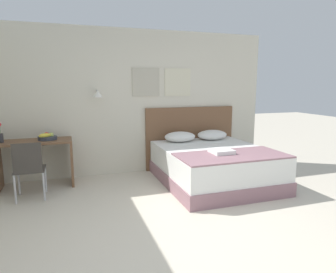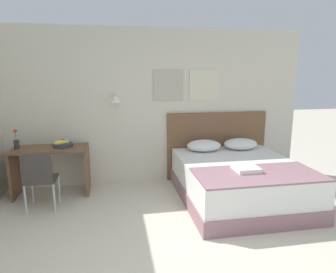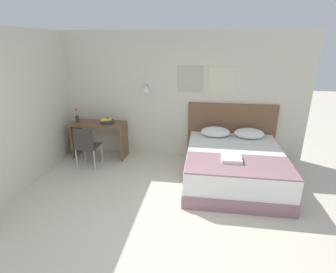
# 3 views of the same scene
# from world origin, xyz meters

# --- Properties ---
(ground_plane) EXTENTS (24.00, 24.00, 0.00)m
(ground_plane) POSITION_xyz_m (0.00, 0.00, 0.00)
(ground_plane) COLOR beige
(wall_back) EXTENTS (5.53, 0.31, 2.65)m
(wall_back) POSITION_xyz_m (0.01, 2.97, 1.33)
(wall_back) COLOR beige
(wall_back) RESTS_ON ground_plane
(bed) EXTENTS (1.72, 2.02, 0.60)m
(bed) POSITION_xyz_m (1.25, 1.88, 0.30)
(bed) COLOR gray
(bed) RESTS_ON ground_plane
(headboard) EXTENTS (1.84, 0.06, 1.22)m
(headboard) POSITION_xyz_m (1.25, 2.92, 0.61)
(headboard) COLOR brown
(headboard) RESTS_ON ground_plane
(pillow_left) EXTENTS (0.59, 0.43, 0.19)m
(pillow_left) POSITION_xyz_m (0.91, 2.62, 0.69)
(pillow_left) COLOR white
(pillow_left) RESTS_ON bed
(pillow_right) EXTENTS (0.59, 0.43, 0.19)m
(pillow_right) POSITION_xyz_m (1.58, 2.62, 0.69)
(pillow_right) COLOR white
(pillow_right) RESTS_ON bed
(throw_blanket) EXTENTS (1.66, 0.81, 0.02)m
(throw_blanket) POSITION_xyz_m (1.25, 1.29, 0.61)
(throw_blanket) COLOR gray
(throw_blanket) RESTS_ON bed
(folded_towel_near_foot) EXTENTS (0.32, 0.32, 0.06)m
(folded_towel_near_foot) POSITION_xyz_m (1.14, 1.43, 0.65)
(folded_towel_near_foot) COLOR white
(folded_towel_near_foot) RESTS_ON throw_blanket
(desk) EXTENTS (1.15, 0.52, 0.77)m
(desk) POSITION_xyz_m (-1.59, 2.61, 0.53)
(desk) COLOR brown
(desk) RESTS_ON ground_plane
(desk_chair) EXTENTS (0.42, 0.42, 0.86)m
(desk_chair) POSITION_xyz_m (-1.63, 2.01, 0.50)
(desk_chair) COLOR #3D3833
(desk_chair) RESTS_ON ground_plane
(fruit_bowl) EXTENTS (0.30, 0.30, 0.12)m
(fruit_bowl) POSITION_xyz_m (-1.40, 2.63, 0.81)
(fruit_bowl) COLOR #333842
(fruit_bowl) RESTS_ON desk
(flower_vase) EXTENTS (0.08, 0.08, 0.31)m
(flower_vase) POSITION_xyz_m (-2.06, 2.60, 0.88)
(flower_vase) COLOR #333338
(flower_vase) RESTS_ON desk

